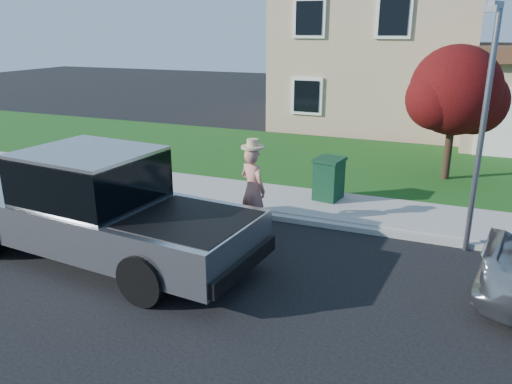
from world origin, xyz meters
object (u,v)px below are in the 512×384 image
at_px(trash_bin, 329,178).
at_px(street_lamp, 483,118).
at_px(pickup_truck, 98,209).
at_px(ornamental_tree, 456,95).
at_px(woman, 253,187).

height_order(trash_bin, street_lamp, street_lamp).
relative_size(pickup_truck, street_lamp, 1.41).
bearing_deg(trash_bin, ornamental_tree, 59.82).
height_order(ornamental_tree, street_lamp, street_lamp).
bearing_deg(woman, street_lamp, -150.00).
bearing_deg(pickup_truck, trash_bin, 59.78).
distance_m(pickup_truck, woman, 3.22).
height_order(pickup_truck, woman, pickup_truck).
bearing_deg(woman, pickup_truck, 70.70).
bearing_deg(trash_bin, woman, -107.14).
bearing_deg(ornamental_tree, trash_bin, -130.05).
height_order(pickup_truck, street_lamp, street_lamp).
relative_size(trash_bin, street_lamp, 0.22).
distance_m(pickup_truck, ornamental_tree, 9.93).
distance_m(pickup_truck, trash_bin, 5.67).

